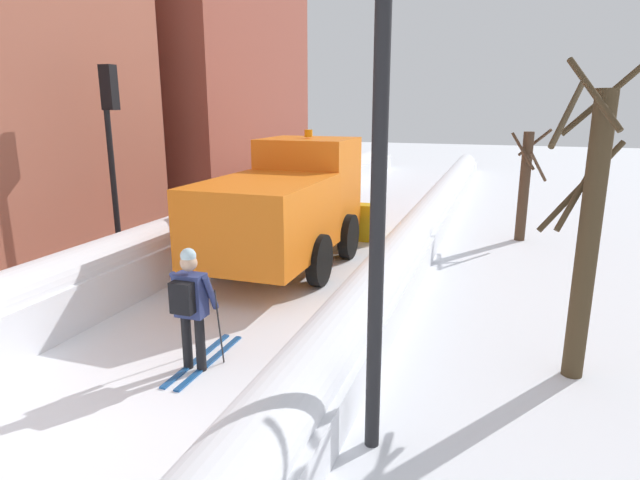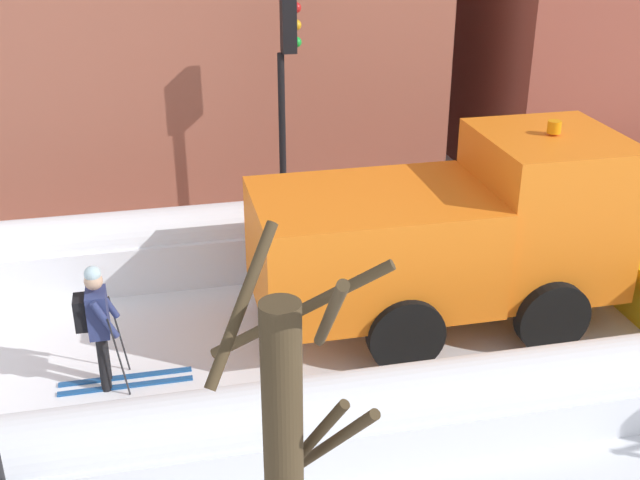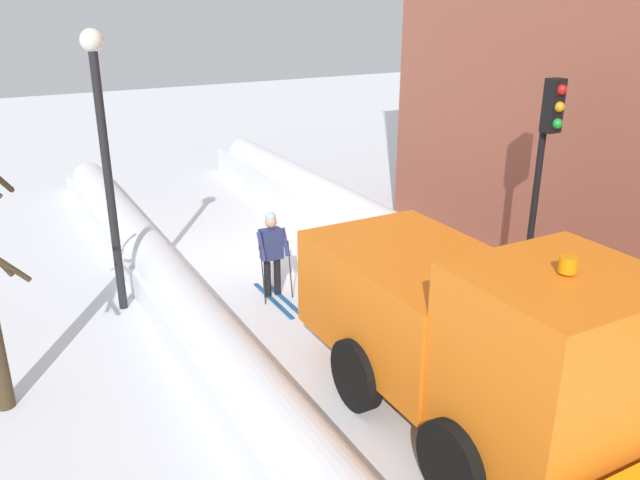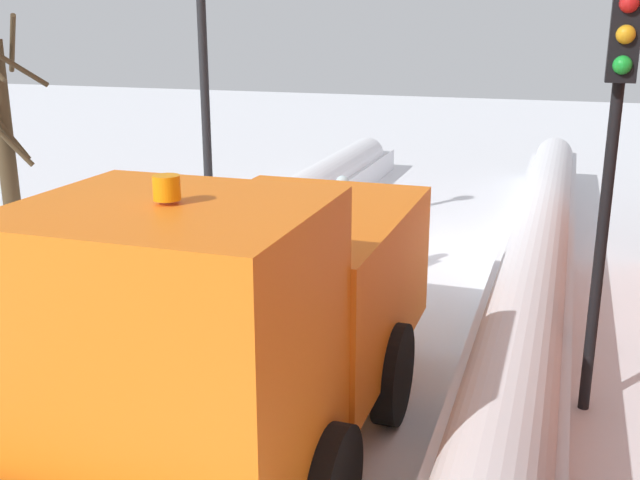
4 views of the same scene
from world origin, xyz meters
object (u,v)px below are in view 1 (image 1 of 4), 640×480
(plow_truck, at_px, (288,204))
(bare_tree_mid, at_px, (525,184))
(skier, at_px, (191,304))
(street_lamp, at_px, (380,144))
(traffic_light_pole, at_px, (112,132))
(bare_tree_near, at_px, (588,229))

(plow_truck, distance_m, bare_tree_mid, 6.84)
(skier, height_order, bare_tree_mid, bare_tree_mid)
(street_lamp, bearing_deg, plow_truck, 119.72)
(traffic_light_pole, bearing_deg, plow_truck, 31.99)
(traffic_light_pole, distance_m, bare_tree_mid, 10.62)
(traffic_light_pole, height_order, bare_tree_mid, traffic_light_pole)
(skier, relative_size, bare_tree_mid, 0.58)
(plow_truck, bearing_deg, bare_tree_near, -32.02)
(skier, height_order, bare_tree_near, bare_tree_near)
(street_lamp, relative_size, bare_tree_mid, 1.70)
(bare_tree_mid, bearing_deg, skier, -115.50)
(traffic_light_pole, relative_size, bare_tree_near, 1.05)
(skier, xyz_separation_m, traffic_light_pole, (-3.78, 3.25, 2.15))
(bare_tree_near, bearing_deg, plow_truck, 147.98)
(plow_truck, distance_m, bare_tree_near, 6.82)
(traffic_light_pole, bearing_deg, skier, -40.65)
(plow_truck, relative_size, skier, 3.31)
(plow_truck, xyz_separation_m, skier, (0.65, -5.21, -0.48))
(street_lamp, distance_m, bare_tree_near, 3.59)
(skier, relative_size, traffic_light_pole, 0.40)
(bare_tree_mid, bearing_deg, street_lamp, -99.46)
(traffic_light_pole, height_order, bare_tree_near, traffic_light_pole)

